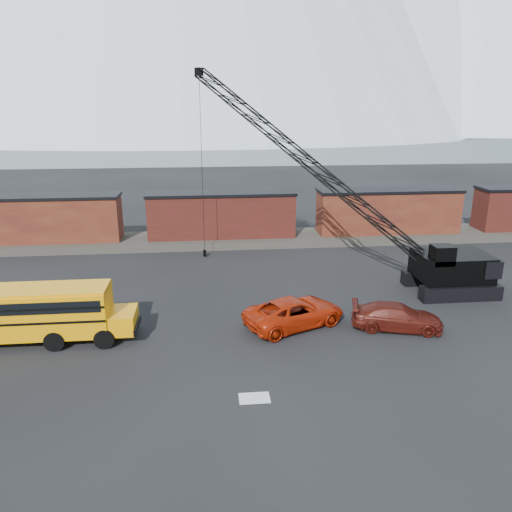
{
  "coord_description": "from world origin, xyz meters",
  "views": [
    {
      "loc": [
        -1.41,
        -23.51,
        12.82
      ],
      "look_at": [
        1.79,
        7.97,
        3.0
      ],
      "focal_mm": 35.0,
      "sensor_mm": 36.0,
      "label": 1
    }
  ],
  "objects_px": {
    "school_bus": "(23,313)",
    "crawler_crane": "(307,161)",
    "red_pickup": "(295,312)",
    "maroon_suv": "(397,317)"
  },
  "relations": [
    {
      "from": "red_pickup",
      "to": "school_bus",
      "type": "bearing_deg",
      "value": 68.45
    },
    {
      "from": "maroon_suv",
      "to": "crawler_crane",
      "type": "distance_m",
      "value": 13.6
    },
    {
      "from": "school_bus",
      "to": "maroon_suv",
      "type": "distance_m",
      "value": 21.13
    },
    {
      "from": "red_pickup",
      "to": "maroon_suv",
      "type": "bearing_deg",
      "value": -124.1
    },
    {
      "from": "school_bus",
      "to": "maroon_suv",
      "type": "bearing_deg",
      "value": -1.07
    },
    {
      "from": "school_bus",
      "to": "crawler_crane",
      "type": "distance_m",
      "value": 21.41
    },
    {
      "from": "school_bus",
      "to": "crawler_crane",
      "type": "bearing_deg",
      "value": 29.88
    },
    {
      "from": "school_bus",
      "to": "crawler_crane",
      "type": "relative_size",
      "value": 0.57
    },
    {
      "from": "maroon_suv",
      "to": "school_bus",
      "type": "bearing_deg",
      "value": 103.19
    },
    {
      "from": "red_pickup",
      "to": "crawler_crane",
      "type": "distance_m",
      "value": 12.49
    }
  ]
}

